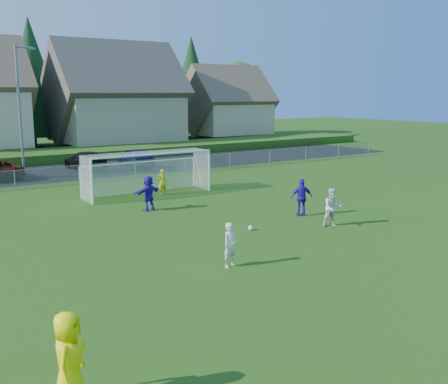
{
  "coord_description": "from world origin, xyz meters",
  "views": [
    {
      "loc": [
        -13.06,
        -11.33,
        5.84
      ],
      "look_at": [
        0.0,
        8.0,
        1.4
      ],
      "focal_mm": 42.0,
      "sensor_mm": 36.0,
      "label": 1
    }
  ],
  "objects": [
    {
      "name": "tree_row",
      "position": [
        1.04,
        48.74,
        6.91
      ],
      "size": [
        65.98,
        12.36,
        13.8
      ],
      "color": "#382616",
      "rests_on": "ground"
    },
    {
      "name": "referee",
      "position": [
        -10.44,
        -2.32,
        0.96
      ],
      "size": [
        1.03,
        1.12,
        1.92
      ],
      "primitive_type": "imported",
      "rotation": [
        0.0,
        0.0,
        0.99
      ],
      "color": "#FFEF05",
      "rests_on": "ground"
    },
    {
      "name": "player_blue_b",
      "position": [
        -1.78,
        12.14,
        0.88
      ],
      "size": [
        1.71,
        0.93,
        1.75
      ],
      "primitive_type": "imported",
      "rotation": [
        0.0,
        0.0,
        3.41
      ],
      "color": "#2711A8",
      "rests_on": "ground"
    },
    {
      "name": "player_white_a",
      "position": [
        -3.33,
        2.69,
        0.77
      ],
      "size": [
        0.62,
        0.46,
        1.54
      ],
      "primitive_type": "imported",
      "rotation": [
        0.0,
        0.0,
        0.18
      ],
      "color": "silver",
      "rests_on": "ground"
    },
    {
      "name": "grass_embankment",
      "position": [
        0.0,
        35.0,
        0.4
      ],
      "size": [
        70.0,
        6.0,
        0.8
      ],
      "primitive_type": "cube",
      "color": "#1E420F",
      "rests_on": "ground"
    },
    {
      "name": "goalkeeper",
      "position": [
        0.68,
        15.38,
        0.75
      ],
      "size": [
        0.59,
        0.44,
        1.5
      ],
      "primitive_type": "imported",
      "rotation": [
        0.0,
        0.0,
        2.99
      ],
      "color": "yellow",
      "rests_on": "ground"
    },
    {
      "name": "player_white_b",
      "position": [
        3.51,
        4.65,
        0.86
      ],
      "size": [
        1.02,
        0.92,
        1.72
      ],
      "primitive_type": "imported",
      "rotation": [
        0.0,
        0.0,
        -0.39
      ],
      "color": "silver",
      "rests_on": "ground"
    },
    {
      "name": "streetlight",
      "position": [
        -4.45,
        26.0,
        4.84
      ],
      "size": [
        1.38,
        0.18,
        9.0
      ],
      "color": "slate",
      "rests_on": "ground"
    },
    {
      "name": "car_d",
      "position": [
        0.42,
        27.51,
        0.71
      ],
      "size": [
        2.15,
        4.96,
        1.42
      ],
      "primitive_type": "imported",
      "rotation": [
        0.0,
        0.0,
        3.17
      ],
      "color": "black",
      "rests_on": "ground"
    },
    {
      "name": "car_e",
      "position": [
        4.04,
        26.41,
        0.79
      ],
      "size": [
        2.37,
        4.81,
        1.58
      ],
      "primitive_type": "imported",
      "rotation": [
        0.0,
        0.0,
        3.03
      ],
      "color": "#142046",
      "rests_on": "ground"
    },
    {
      "name": "chainlink_fence",
      "position": [
        0.0,
        22.0,
        0.63
      ],
      "size": [
        52.06,
        0.06,
        1.2
      ],
      "color": "gray",
      "rests_on": "ground"
    },
    {
      "name": "ground",
      "position": [
        0.0,
        0.0,
        0.0
      ],
      "size": [
        160.0,
        160.0,
        0.0
      ],
      "primitive_type": "plane",
      "color": "#193D0C",
      "rests_on": "ground"
    },
    {
      "name": "asphalt_lot",
      "position": [
        0.0,
        27.5,
        0.01
      ],
      "size": [
        60.0,
        60.0,
        0.0
      ],
      "primitive_type": "plane",
      "color": "black",
      "rests_on": "ground"
    },
    {
      "name": "soccer_goal",
      "position": [
        0.0,
        16.05,
        1.63
      ],
      "size": [
        7.42,
        1.9,
        2.5
      ],
      "color": "white",
      "rests_on": "ground"
    },
    {
      "name": "soccer_ball",
      "position": [
        0.11,
        6.12,
        0.11
      ],
      "size": [
        0.22,
        0.22,
        0.22
      ],
      "primitive_type": "sphere",
      "color": "white",
      "rests_on": "ground"
    },
    {
      "name": "player_blue_a",
      "position": [
        3.79,
        6.94,
        0.9
      ],
      "size": [
        1.14,
        0.83,
        1.79
      ],
      "primitive_type": "imported",
      "rotation": [
        0.0,
        0.0,
        2.71
      ],
      "color": "#2711A8",
      "rests_on": "ground"
    },
    {
      "name": "houses_row",
      "position": [
        1.97,
        42.46,
        7.33
      ],
      "size": [
        53.9,
        11.45,
        13.27
      ],
      "color": "tan",
      "rests_on": "ground"
    }
  ]
}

